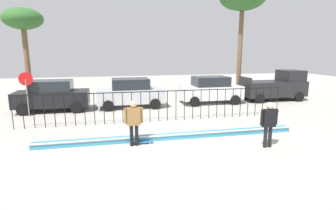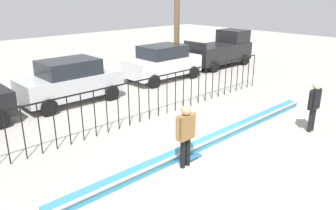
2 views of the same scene
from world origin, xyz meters
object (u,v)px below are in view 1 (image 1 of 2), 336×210
at_px(parked_car_silver, 131,93).
at_px(palm_tree_short, 23,22).
at_px(parked_car_black, 52,95).
at_px(pickup_truck, 275,86).
at_px(stop_sign, 27,88).
at_px(skateboard, 143,142).
at_px(skateboarder, 134,119).
at_px(parked_car_white, 210,90).
at_px(camera_operator, 269,121).

relative_size(parked_car_silver, palm_tree_short, 0.66).
bearing_deg(palm_tree_short, parked_car_black, -56.31).
bearing_deg(pickup_truck, stop_sign, -176.88).
height_order(skateboard, palm_tree_short, palm_tree_short).
height_order(skateboarder, stop_sign, stop_sign).
bearing_deg(stop_sign, skateboarder, -48.85).
bearing_deg(parked_car_white, palm_tree_short, 166.22).
bearing_deg(pickup_truck, palm_tree_short, 169.28).
bearing_deg(stop_sign, palm_tree_short, 102.97).
bearing_deg(camera_operator, pickup_truck, -81.52).
bearing_deg(camera_operator, palm_tree_short, -2.04).
bearing_deg(parked_car_silver, skateboard, -90.88).
relative_size(camera_operator, palm_tree_short, 0.27).
relative_size(skateboarder, stop_sign, 0.72).
relative_size(stop_sign, palm_tree_short, 0.38).
height_order(skateboarder, parked_car_white, parked_car_white).
distance_m(skateboarder, stop_sign, 8.23).
xyz_separation_m(parked_car_black, parked_car_silver, (4.79, 0.08, 0.00)).
bearing_deg(parked_car_white, parked_car_black, -179.49).
relative_size(skateboarder, palm_tree_short, 0.28).
relative_size(skateboarder, camera_operator, 1.02).
bearing_deg(pickup_truck, camera_operator, -127.34).
distance_m(parked_car_black, parked_car_silver, 4.79).
bearing_deg(palm_tree_short, camera_operator, -45.78).
xyz_separation_m(parked_car_black, pickup_truck, (15.66, 0.41, 0.06)).
relative_size(parked_car_white, pickup_truck, 0.91).
bearing_deg(camera_operator, skateboarder, 29.39).
bearing_deg(parked_car_black, palm_tree_short, 128.08).
bearing_deg(skateboard, pickup_truck, 56.22).
distance_m(pickup_truck, stop_sign, 16.83).
height_order(camera_operator, pickup_truck, pickup_truck).
bearing_deg(parked_car_white, stop_sign, -174.10).
bearing_deg(parked_car_white, camera_operator, -98.21).
height_order(parked_car_silver, pickup_truck, pickup_truck).
bearing_deg(skateboarder, stop_sign, 114.66).
bearing_deg(pickup_truck, skateboard, -147.46).
distance_m(pickup_truck, palm_tree_short, 18.49).
height_order(camera_operator, parked_car_white, parked_car_white).
xyz_separation_m(parked_car_white, palm_tree_short, (-12.48, 2.81, 4.61)).
distance_m(skateboard, parked_car_silver, 7.32).
xyz_separation_m(parked_car_black, stop_sign, (-1.10, -1.12, 0.64)).
distance_m(camera_operator, parked_car_white, 8.94).
height_order(skateboard, parked_car_white, parked_car_white).
bearing_deg(pickup_truck, parked_car_black, 179.41).
distance_m(camera_operator, parked_car_silver, 9.77).
bearing_deg(parked_car_silver, pickup_truck, 1.79).
distance_m(parked_car_white, stop_sign, 11.61).
relative_size(skateboard, parked_car_silver, 0.19).
bearing_deg(skateboard, camera_operator, 4.74).
bearing_deg(parked_car_silver, skateboarder, -93.65).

